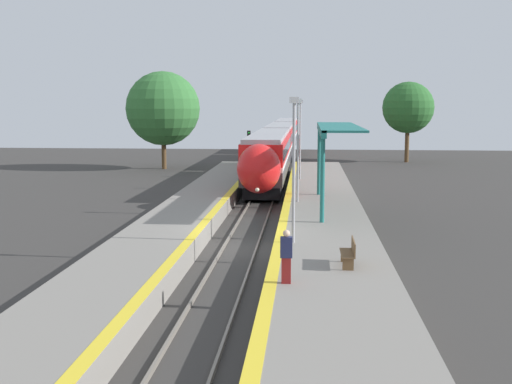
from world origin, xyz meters
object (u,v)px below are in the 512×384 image
(railway_signal, at_px, (249,149))
(lamppost_near, at_px, (294,161))
(person_waiting, at_px, (286,256))
(train, at_px, (280,141))
(lamppost_far, at_px, (300,134))
(platform_bench, at_px, (350,252))
(lamppost_mid, at_px, (298,143))

(railway_signal, height_order, lamppost_near, lamppost_near)
(railway_signal, bearing_deg, lamppost_near, -81.43)
(person_waiting, xyz_separation_m, railway_signal, (-4.28, 34.64, 0.72))
(train, distance_m, lamppost_far, 20.97)
(train, bearing_deg, platform_bench, -84.59)
(train, height_order, lamppost_far, lamppost_far)
(railway_signal, relative_size, lamppost_mid, 0.71)
(platform_bench, xyz_separation_m, person_waiting, (-2.03, -2.21, 0.37))
(train, xyz_separation_m, person_waiting, (2.25, -47.43, -0.59))
(platform_bench, height_order, person_waiting, person_waiting)
(railway_signal, bearing_deg, lamppost_mid, -76.70)
(person_waiting, bearing_deg, lamppost_mid, 89.71)
(train, distance_m, person_waiting, 47.49)
(railway_signal, bearing_deg, lamppost_far, -61.29)
(person_waiting, height_order, lamppost_near, lamppost_near)
(lamppost_near, distance_m, lamppost_mid, 10.51)
(platform_bench, bearing_deg, train, 95.41)
(person_waiting, distance_m, lamppost_near, 6.12)
(train, bearing_deg, lamppost_mid, -85.73)
(train, distance_m, lamppost_near, 41.88)
(platform_bench, xyz_separation_m, lamppost_near, (-1.95, 3.44, 2.73))
(person_waiting, distance_m, lamppost_mid, 16.33)
(platform_bench, height_order, lamppost_mid, lamppost_mid)
(person_waiting, xyz_separation_m, lamppost_mid, (0.08, 16.15, 2.35))
(person_waiting, relative_size, lamppost_near, 0.29)
(lamppost_far, bearing_deg, platform_bench, -85.44)
(railway_signal, bearing_deg, platform_bench, -78.98)
(lamppost_near, relative_size, lamppost_mid, 1.00)
(lamppost_near, bearing_deg, railway_signal, 98.57)
(platform_bench, height_order, lamppost_near, lamppost_near)
(railway_signal, distance_m, lamppost_mid, 19.06)
(lamppost_mid, height_order, lamppost_far, same)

